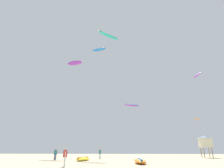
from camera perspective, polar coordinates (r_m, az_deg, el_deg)
The scene contains 12 objects.
person_foreground at distance 19.60m, azimuth -14.02°, elevation -20.27°, with size 0.38×0.52×1.66m.
person_midground at distance 32.68m, azimuth -16.73°, elevation -19.43°, with size 0.49×0.37×1.64m.
person_left at distance 35.18m, azimuth -3.70°, elevation -20.07°, with size 0.46×0.37×1.65m.
kite_grounded_near at distance 28.99m, azimuth -8.79°, elevation -21.48°, with size 1.77×4.59×0.58m.
kite_grounded_mid at distance 23.21m, azimuth 8.52°, elevation -22.11°, with size 1.41×4.56×0.58m.
lifeguard_tower at distance 42.57m, azimuth 26.31°, elevation -15.24°, with size 2.30×2.30×4.15m.
kite_aloft_0 at distance 44.17m, azimuth 5.88°, elevation -6.43°, with size 3.97×2.81×0.66m.
kite_aloft_1 at distance 50.33m, azimuth -11.17°, elevation 6.28°, with size 4.42×2.20×1.08m.
kite_aloft_2 at distance 54.43m, azimuth 24.35°, elevation 2.45°, with size 1.76×4.00×0.99m.
kite_aloft_3 at distance 34.42m, azimuth -1.07°, elevation 14.42°, with size 3.88×3.69×0.87m.
kite_aloft_4 at distance 48.13m, azimuth -3.95°, elevation 10.36°, with size 3.75×1.92×0.47m.
kite_aloft_5 at distance 54.83m, azimuth 24.22°, elevation -9.63°, with size 2.47×2.44×0.35m.
Camera 1 is at (2.17, -12.23, 1.52)m, focal length 30.22 mm.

